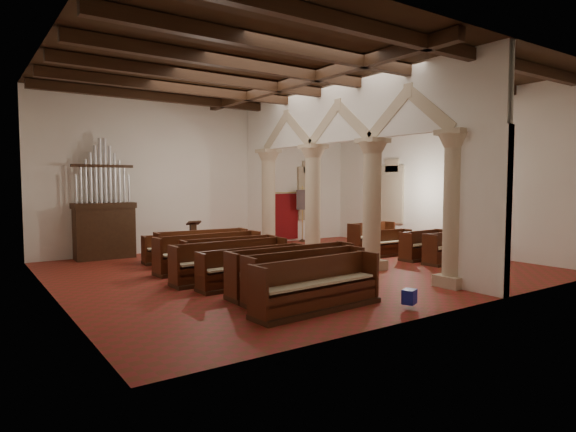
# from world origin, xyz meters

# --- Properties ---
(floor) EXTENTS (14.00, 14.00, 0.00)m
(floor) POSITION_xyz_m (0.00, 0.00, 0.00)
(floor) COLOR maroon
(floor) RESTS_ON ground
(ceiling) EXTENTS (14.00, 14.00, 0.00)m
(ceiling) POSITION_xyz_m (0.00, 0.00, 6.00)
(ceiling) COLOR #322210
(ceiling) RESTS_ON wall_back
(wall_back) EXTENTS (14.00, 0.02, 6.00)m
(wall_back) POSITION_xyz_m (0.00, 6.00, 3.00)
(wall_back) COLOR white
(wall_back) RESTS_ON floor
(wall_front) EXTENTS (14.00, 0.02, 6.00)m
(wall_front) POSITION_xyz_m (0.00, -6.00, 3.00)
(wall_front) COLOR white
(wall_front) RESTS_ON floor
(wall_left) EXTENTS (0.02, 12.00, 6.00)m
(wall_left) POSITION_xyz_m (-7.00, 0.00, 3.00)
(wall_left) COLOR white
(wall_left) RESTS_ON floor
(wall_right) EXTENTS (0.02, 12.00, 6.00)m
(wall_right) POSITION_xyz_m (7.00, 0.00, 3.00)
(wall_right) COLOR white
(wall_right) RESTS_ON floor
(ceiling_beams) EXTENTS (13.80, 11.80, 0.30)m
(ceiling_beams) POSITION_xyz_m (0.00, 0.00, 5.82)
(ceiling_beams) COLOR #321E10
(ceiling_beams) RESTS_ON wall_back
(arcade) EXTENTS (0.90, 11.90, 6.00)m
(arcade) POSITION_xyz_m (1.80, 0.00, 3.56)
(arcade) COLOR tan
(arcade) RESTS_ON floor
(window_right_a) EXTENTS (0.03, 1.00, 2.20)m
(window_right_a) POSITION_xyz_m (6.98, -1.50, 2.20)
(window_right_a) COLOR #327260
(window_right_a) RESTS_ON wall_right
(window_right_b) EXTENTS (0.03, 1.00, 2.20)m
(window_right_b) POSITION_xyz_m (6.98, 2.50, 2.20)
(window_right_b) COLOR #327260
(window_right_b) RESTS_ON wall_right
(window_back) EXTENTS (1.00, 0.03, 2.20)m
(window_back) POSITION_xyz_m (5.00, 5.98, 2.20)
(window_back) COLOR #327260
(window_back) RESTS_ON wall_back
(pipe_organ) EXTENTS (2.10, 0.85, 4.40)m
(pipe_organ) POSITION_xyz_m (-4.50, 5.50, 1.37)
(pipe_organ) COLOR #321E10
(pipe_organ) RESTS_ON floor
(lectern) EXTENTS (0.53, 0.54, 1.24)m
(lectern) POSITION_xyz_m (-1.22, 5.23, 0.51)
(lectern) COLOR #371B11
(lectern) RESTS_ON floor
(dossal_curtain) EXTENTS (1.80, 0.07, 2.17)m
(dossal_curtain) POSITION_xyz_m (3.50, 5.92, 1.17)
(dossal_curtain) COLOR maroon
(dossal_curtain) RESTS_ON floor
(processional_banner) EXTENTS (0.57, 0.73, 2.57)m
(processional_banner) POSITION_xyz_m (4.27, 5.49, 0.82)
(processional_banner) COLOR #321E10
(processional_banner) RESTS_ON floor
(hymnal_box_a) EXTENTS (0.39, 0.36, 0.31)m
(hymnal_box_a) POSITION_xyz_m (-0.83, -5.34, 0.26)
(hymnal_box_a) COLOR #16179C
(hymnal_box_a) RESTS_ON floor
(hymnal_box_b) EXTENTS (0.38, 0.33, 0.34)m
(hymnal_box_b) POSITION_xyz_m (-0.58, -2.78, 0.27)
(hymnal_box_b) COLOR #163899
(hymnal_box_b) RESTS_ON floor
(hymnal_box_c) EXTENTS (0.45, 0.42, 0.37)m
(hymnal_box_c) POSITION_xyz_m (-1.64, -0.01, 0.28)
(hymnal_box_c) COLOR navy
(hymnal_box_c) RESTS_ON floor
(tube_heater_a) EXTENTS (1.09, 0.26, 0.11)m
(tube_heater_a) POSITION_xyz_m (-2.64, -3.92, 0.16)
(tube_heater_a) COLOR white
(tube_heater_a) RESTS_ON floor
(tube_heater_b) EXTENTS (0.86, 0.26, 0.09)m
(tube_heater_b) POSITION_xyz_m (-1.35, -3.31, 0.16)
(tube_heater_b) COLOR white
(tube_heater_b) RESTS_ON floor
(nave_pew_0) EXTENTS (3.21, 0.94, 1.11)m
(nave_pew_0) POSITION_xyz_m (-2.56, -4.35, 0.37)
(nave_pew_0) COLOR #321E10
(nave_pew_0) RESTS_ON floor
(nave_pew_1) EXTENTS (3.10, 0.76, 1.14)m
(nave_pew_1) POSITION_xyz_m (-2.23, -3.49, 0.38)
(nave_pew_1) COLOR #321E10
(nave_pew_1) RESTS_ON floor
(nave_pew_2) EXTENTS (3.48, 0.80, 1.13)m
(nave_pew_2) POSITION_xyz_m (-2.03, -2.69, 0.37)
(nave_pew_2) COLOR #321E10
(nave_pew_2) RESTS_ON floor
(nave_pew_3) EXTENTS (3.10, 0.76, 1.00)m
(nave_pew_3) POSITION_xyz_m (-2.45, -1.45, 0.33)
(nave_pew_3) COLOR #321E10
(nave_pew_3) RESTS_ON floor
(nave_pew_4) EXTENTS (3.43, 0.80, 1.09)m
(nave_pew_4) POSITION_xyz_m (-2.60, -0.51, 0.36)
(nave_pew_4) COLOR #321E10
(nave_pew_4) RESTS_ON floor
(nave_pew_5) EXTENTS (2.97, 0.87, 1.07)m
(nave_pew_5) POSITION_xyz_m (-2.14, 0.43, 0.35)
(nave_pew_5) COLOR #321E10
(nave_pew_5) RESTS_ON floor
(nave_pew_6) EXTENTS (3.49, 0.96, 1.13)m
(nave_pew_6) POSITION_xyz_m (-2.42, 1.25, 0.37)
(nave_pew_6) COLOR #321E10
(nave_pew_6) RESTS_ON floor
(nave_pew_7) EXTENTS (3.11, 0.95, 1.13)m
(nave_pew_7) POSITION_xyz_m (-2.14, 2.39, 0.37)
(nave_pew_7) COLOR #321E10
(nave_pew_7) RESTS_ON floor
(nave_pew_8) EXTENTS (2.43, 0.78, 0.95)m
(nave_pew_8) POSITION_xyz_m (-2.60, 3.33, 0.31)
(nave_pew_8) COLOR #321E10
(nave_pew_8) RESTS_ON floor
(aisle_pew_0) EXTENTS (2.03, 0.74, 1.04)m
(aisle_pew_0) POSITION_xyz_m (4.76, -2.14, 0.35)
(aisle_pew_0) COLOR #321E10
(aisle_pew_0) RESTS_ON floor
(aisle_pew_1) EXTENTS (2.07, 0.73, 1.01)m
(aisle_pew_1) POSITION_xyz_m (4.79, -1.10, 0.34)
(aisle_pew_1) COLOR #321E10
(aisle_pew_1) RESTS_ON floor
(aisle_pew_2) EXTENTS (1.82, 0.75, 0.96)m
(aisle_pew_2) POSITION_xyz_m (4.37, 0.17, 0.32)
(aisle_pew_2) COLOR #321E10
(aisle_pew_2) RESTS_ON floor
(aisle_pew_3) EXTENTS (2.07, 0.86, 1.14)m
(aisle_pew_3) POSITION_xyz_m (4.56, 1.29, 0.39)
(aisle_pew_3) COLOR #321E10
(aisle_pew_3) RESTS_ON floor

